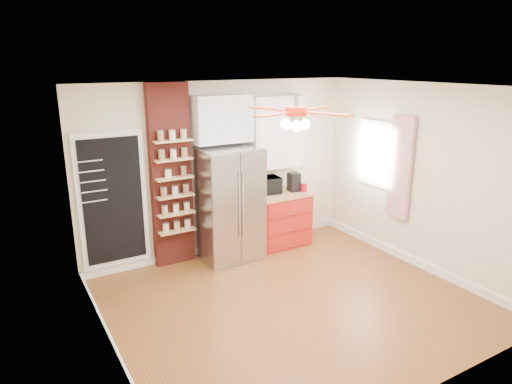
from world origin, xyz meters
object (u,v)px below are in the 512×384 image
ceiling_fan (296,112)px  fridge (229,204)px  coffee_maker (294,182)px  red_cabinet (280,219)px  pantry_jar_oats (168,174)px  canister_left (304,187)px  toaster_oven (265,185)px

ceiling_fan → fridge: bearing=91.8°
fridge → coffee_maker: fridge is taller
red_cabinet → pantry_jar_oats: bearing=176.4°
ceiling_fan → canister_left: (1.29, 1.55, -1.45)m
coffee_maker → canister_left: 0.19m
fridge → ceiling_fan: bearing=-88.2°
fridge → canister_left: size_ratio=12.13×
canister_left → ceiling_fan: bearing=-129.8°
red_cabinet → pantry_jar_oats: pantry_jar_oats is taller
ceiling_fan → pantry_jar_oats: ceiling_fan is taller
coffee_maker → pantry_jar_oats: bearing=-178.0°
ceiling_fan → coffee_maker: bearing=54.9°
fridge → toaster_oven: bearing=11.9°
red_cabinet → ceiling_fan: bearing=-118.7°
fridge → toaster_oven: 0.76m
ceiling_fan → coffee_maker: size_ratio=4.56×
fridge → red_cabinet: (0.97, 0.05, -0.42)m
fridge → toaster_oven: size_ratio=3.61×
fridge → ceiling_fan: size_ratio=1.25×
toaster_oven → coffee_maker: (0.49, -0.11, 0.02)m
toaster_oven → canister_left: bearing=-15.0°
ceiling_fan → coffee_maker: (1.17, 1.67, -1.37)m
canister_left → red_cabinet: bearing=160.2°
red_cabinet → canister_left: canister_left is taller
red_cabinet → ceiling_fan: 2.75m
red_cabinet → pantry_jar_oats: (-1.85, 0.12, 0.98)m
fridge → ceiling_fan: (0.05, -1.63, 1.55)m
pantry_jar_oats → canister_left: bearing=-6.4°
coffee_maker → pantry_jar_oats: pantry_jar_oats is taller
toaster_oven → pantry_jar_oats: size_ratio=4.23×
toaster_oven → coffee_maker: bearing=-6.6°
red_cabinet → ceiling_fan: ceiling_fan is taller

